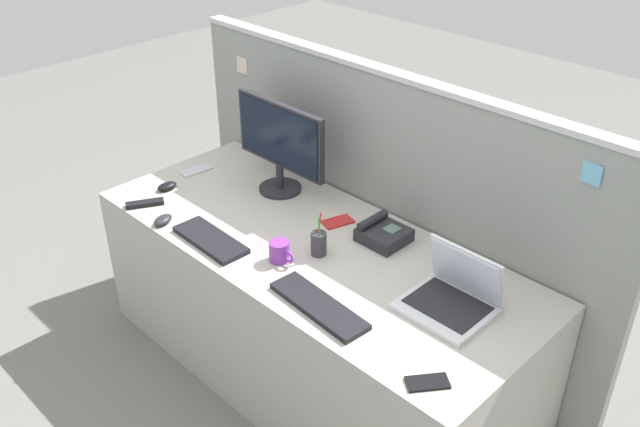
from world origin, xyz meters
name	(u,v)px	position (x,y,z in m)	size (l,w,h in m)	color
ground_plane	(313,370)	(0.00, 0.00, 0.00)	(10.00, 10.00, 0.00)	slate
desk	(312,310)	(0.00, 0.00, 0.36)	(2.02, 0.83, 0.72)	#ADA89E
cubicle_divider	(382,211)	(0.00, 0.45, 0.68)	(2.33, 0.08, 1.36)	gray
desktop_monitor	(280,141)	(-0.43, 0.22, 0.97)	(0.54, 0.20, 0.43)	#232328
laptop	(453,294)	(0.66, 0.07, 0.77)	(0.31, 0.28, 0.22)	silver
desk_phone	(383,233)	(0.20, 0.22, 0.75)	(0.19, 0.18, 0.09)	#232328
keyboard_main	(319,306)	(0.33, -0.29, 0.73)	(0.43, 0.12, 0.02)	black
keyboard_spare	(211,240)	(-0.30, -0.30, 0.73)	(0.36, 0.14, 0.02)	black
computer_mouse_right_hand	(163,220)	(-0.57, -0.35, 0.73)	(0.06, 0.10, 0.03)	#232328
computer_mouse_left_hand	(167,186)	(-0.82, -0.16, 0.73)	(0.06, 0.10, 0.03)	black
pen_cup	(319,243)	(0.08, -0.04, 0.77)	(0.06, 0.06, 0.19)	#333338
cell_phone_red_case	(338,222)	(-0.03, 0.19, 0.72)	(0.08, 0.13, 0.01)	#B22323
cell_phone_silver_slab	(196,170)	(-0.87, 0.04, 0.72)	(0.07, 0.15, 0.01)	#B7BAC1
cell_phone_black_slab	(427,382)	(0.84, -0.31, 0.72)	(0.07, 0.14, 0.01)	black
tv_remote	(145,203)	(-0.76, -0.32, 0.73)	(0.04, 0.17, 0.02)	black
coffee_mug	(280,252)	(0.01, -0.18, 0.76)	(0.12, 0.08, 0.09)	purple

